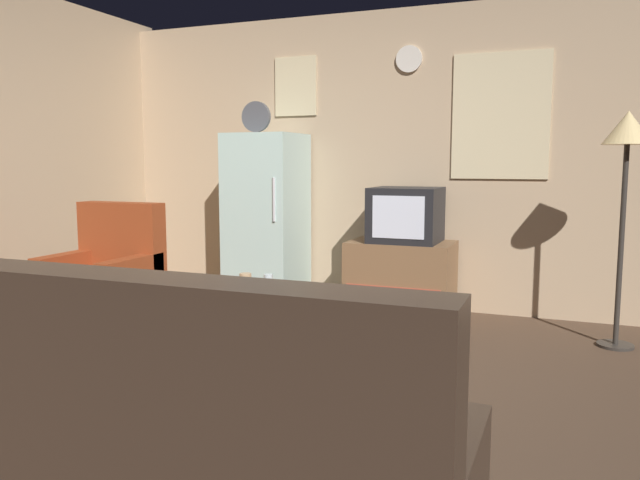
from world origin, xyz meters
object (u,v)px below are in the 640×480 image
mug_ceramic_tan (245,280)px  tv_stand (401,279)px  coffee_table (263,328)px  remote_control (261,293)px  armchair (105,290)px  couch (214,445)px  wine_glass (268,287)px  crt_tv (406,215)px  standing_lamp (627,146)px  mug_ceramic_white (253,288)px  fridge (267,219)px

mug_ceramic_tan → tv_stand: bearing=65.9°
coffee_table → remote_control: size_ratio=4.80×
armchair → couch: size_ratio=0.56×
coffee_table → couch: couch is taller
wine_glass → mug_ceramic_tan: size_ratio=1.67×
crt_tv → armchair: crt_tv is taller
mug_ceramic_tan → couch: size_ratio=0.05×
tv_stand → armchair: (-1.83, -1.39, 0.03)m
standing_lamp → remote_control: (-2.04, -1.30, -0.89)m
standing_lamp → mug_ceramic_white: bearing=-147.6°
standing_lamp → armchair: standing_lamp is taller
fridge → crt_tv: 1.26m
fridge → wine_glass: bearing=-63.3°
wine_glass → armchair: (-1.48, 0.33, -0.20)m
wine_glass → mug_ceramic_tan: bearing=137.4°
crt_tv → mug_ceramic_tan: size_ratio=6.00×
crt_tv → standing_lamp: bearing=-11.6°
coffee_table → remote_control: bearing=-69.6°
wine_glass → couch: bearing=-70.3°
mug_ceramic_white → remote_control: (0.04, 0.02, -0.03)m
fridge → mug_ceramic_tan: bearing=-68.6°
mug_ceramic_white → couch: 1.73m
wine_glass → couch: couch is taller
coffee_table → armchair: size_ratio=0.75×
remote_control → tv_stand: bearing=102.1°
standing_lamp → armchair: bearing=-162.6°
couch → armchair: bearing=137.8°
crt_tv → wine_glass: (-0.38, -1.72, -0.30)m
tv_stand → crt_tv: 0.53m
tv_stand → armchair: armchair is taller
fridge → standing_lamp: size_ratio=1.11×
wine_glass → couch: 1.60m
fridge → tv_stand: fridge is taller
mug_ceramic_white → coffee_table: bearing=80.1°
mug_ceramic_white → mug_ceramic_tan: size_ratio=1.00×
fridge → crt_tv: fridge is taller
remote_control → wine_glass: bearing=-17.4°
crt_tv → coffee_table: crt_tv is taller
fridge → mug_ceramic_white: (0.72, -1.64, -0.25)m
mug_ceramic_white → remote_control: size_ratio=0.60×
tv_stand → couch: (0.19, -3.22, 0.01)m
crt_tv → fridge: bearing=-179.9°
crt_tv → remote_control: crt_tv is taller
remote_control → mug_ceramic_tan: bearing=166.5°
coffee_table → standing_lamp: bearing=30.7°
fridge → armchair: bearing=-113.6°
fridge → armchair: (-0.61, -1.39, -0.42)m
tv_stand → remote_control: (-0.45, -1.62, 0.16)m
mug_ceramic_tan → remote_control: mug_ceramic_tan is taller
fridge → tv_stand: 1.30m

